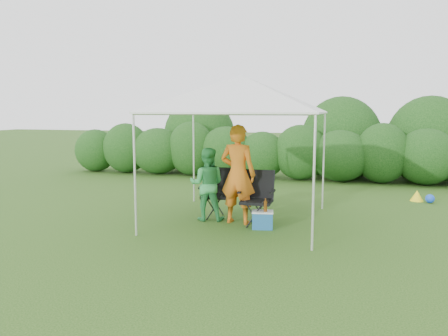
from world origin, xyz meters
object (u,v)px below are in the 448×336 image
(woman, at_px, (207,184))
(chair_left, at_px, (216,189))
(cooler, at_px, (262,220))
(man, at_px, (238,174))
(canopy, at_px, (241,94))
(chair_right, at_px, (258,194))

(woman, bearing_deg, chair_left, -113.07)
(cooler, bearing_deg, man, 144.14)
(canopy, distance_m, man, 1.52)
(canopy, relative_size, chair_right, 3.02)
(canopy, relative_size, cooler, 7.16)
(chair_left, bearing_deg, man, -44.56)
(canopy, distance_m, woman, 1.86)
(canopy, height_order, woman, canopy)
(chair_left, xyz_separation_m, woman, (-0.08, -0.34, 0.16))
(man, height_order, cooler, man)
(canopy, xyz_separation_m, chair_left, (-0.57, 0.22, -1.90))
(canopy, height_order, chair_left, canopy)
(canopy, bearing_deg, chair_left, 158.80)
(chair_right, bearing_deg, woman, 178.04)
(canopy, distance_m, chair_left, 2.00)
(chair_right, xyz_separation_m, chair_left, (-0.94, 0.37, -0.02))
(chair_left, bearing_deg, chair_right, -29.71)
(chair_right, bearing_deg, chair_left, 158.37)
(man, xyz_separation_m, cooler, (0.53, -0.26, -0.79))
(chair_left, xyz_separation_m, man, (0.56, -0.42, 0.39))
(chair_left, relative_size, cooler, 2.29)
(chair_right, xyz_separation_m, cooler, (0.15, -0.30, -0.42))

